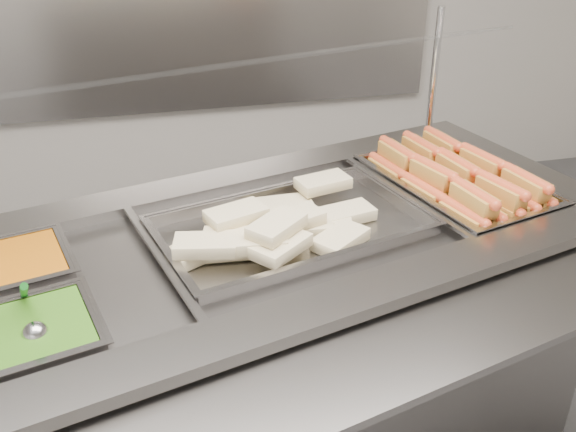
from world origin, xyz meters
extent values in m
cube|color=gray|center=(0.00, 2.45, 1.20)|extent=(3.00, 0.04, 1.20)
cube|color=gray|center=(0.10, 0.34, 0.46)|extent=(2.05, 1.26, 0.92)
cube|color=gray|center=(0.20, -0.02, 0.94)|extent=(1.97, 0.64, 0.03)
cube|color=gray|center=(0.01, 0.70, 0.94)|extent=(1.97, 0.64, 0.03)
cube|color=gray|center=(1.00, 0.58, 0.94)|extent=(0.29, 0.62, 0.03)
cube|color=black|center=(0.10, 0.34, 0.82)|extent=(1.82, 1.02, 0.02)
cube|color=gray|center=(0.55, 0.46, 0.95)|extent=(0.17, 0.59, 0.01)
cube|color=gray|center=(-0.20, 0.26, 0.95)|extent=(0.17, 0.59, 0.01)
cube|color=gray|center=(0.24, -0.19, 0.90)|extent=(1.92, 0.74, 0.02)
cylinder|color=silver|center=(0.82, 0.89, 1.19)|extent=(0.03, 0.03, 0.47)
cube|color=silver|center=(0.05, 0.55, 1.36)|extent=(1.77, 0.74, 0.09)
cube|color=#B35509|center=(-0.60, 0.32, 0.91)|extent=(0.35, 0.30, 0.09)
cube|color=#21550D|center=(-0.52, 0.02, 0.91)|extent=(0.35, 0.30, 0.09)
cube|color=#AD6C24|center=(0.67, 0.30, 0.93)|extent=(0.10, 0.17, 0.06)
cylinder|color=red|center=(0.67, 0.30, 0.96)|extent=(0.08, 0.18, 0.03)
cube|color=#AD6C24|center=(0.62, 0.48, 0.93)|extent=(0.09, 0.17, 0.06)
cylinder|color=red|center=(0.62, 0.48, 0.96)|extent=(0.08, 0.18, 0.03)
cube|color=#AD6C24|center=(0.57, 0.66, 0.93)|extent=(0.09, 0.17, 0.06)
cylinder|color=red|center=(0.57, 0.66, 0.96)|extent=(0.07, 0.18, 0.03)
cube|color=#AD6C24|center=(0.73, 0.31, 0.94)|extent=(0.09, 0.17, 0.06)
cylinder|color=red|center=(0.73, 0.31, 0.96)|extent=(0.07, 0.18, 0.03)
cube|color=#AD6C24|center=(0.68, 0.49, 0.93)|extent=(0.10, 0.17, 0.06)
cylinder|color=red|center=(0.68, 0.49, 0.96)|extent=(0.08, 0.18, 0.03)
cube|color=#AD6C24|center=(0.63, 0.67, 0.93)|extent=(0.10, 0.17, 0.06)
cylinder|color=red|center=(0.63, 0.67, 0.96)|extent=(0.08, 0.18, 0.03)
cube|color=#AD6C24|center=(0.79, 0.33, 0.94)|extent=(0.10, 0.17, 0.06)
cylinder|color=red|center=(0.79, 0.33, 0.96)|extent=(0.08, 0.18, 0.03)
cube|color=#AD6C24|center=(0.75, 0.51, 0.94)|extent=(0.10, 0.17, 0.06)
cylinder|color=red|center=(0.75, 0.51, 0.96)|extent=(0.08, 0.18, 0.03)
cube|color=#AD6C24|center=(0.70, 0.69, 0.93)|extent=(0.09, 0.17, 0.06)
cylinder|color=red|center=(0.70, 0.69, 0.96)|extent=(0.07, 0.18, 0.03)
cube|color=#AD6C24|center=(0.86, 0.35, 0.93)|extent=(0.09, 0.17, 0.06)
cylinder|color=red|center=(0.86, 0.35, 0.96)|extent=(0.07, 0.18, 0.03)
cube|color=#AD6C24|center=(0.81, 0.53, 0.93)|extent=(0.09, 0.17, 0.06)
cylinder|color=red|center=(0.81, 0.53, 0.96)|extent=(0.07, 0.18, 0.03)
cube|color=#AD6C24|center=(0.76, 0.71, 0.94)|extent=(0.09, 0.17, 0.06)
cylinder|color=red|center=(0.76, 0.71, 0.96)|extent=(0.08, 0.18, 0.03)
cube|color=#AD6C24|center=(0.92, 0.36, 0.94)|extent=(0.09, 0.17, 0.06)
cylinder|color=red|center=(0.92, 0.36, 0.96)|extent=(0.07, 0.18, 0.03)
cube|color=#AD6C24|center=(0.87, 0.54, 0.93)|extent=(0.10, 0.17, 0.06)
cylinder|color=red|center=(0.87, 0.54, 0.96)|extent=(0.08, 0.18, 0.03)
cube|color=#AD6C24|center=(0.83, 0.72, 0.93)|extent=(0.10, 0.17, 0.06)
cylinder|color=red|center=(0.83, 0.72, 0.96)|extent=(0.08, 0.18, 0.03)
cube|color=#AD6C24|center=(0.69, 0.30, 0.99)|extent=(0.09, 0.17, 0.06)
cylinder|color=red|center=(0.69, 0.30, 1.01)|extent=(0.07, 0.18, 0.03)
cube|color=#AD6C24|center=(0.65, 0.49, 0.99)|extent=(0.10, 0.17, 0.06)
cylinder|color=red|center=(0.65, 0.49, 1.01)|extent=(0.09, 0.18, 0.03)
cube|color=#AD6C24|center=(0.60, 0.66, 0.99)|extent=(0.09, 0.17, 0.06)
cylinder|color=red|center=(0.60, 0.66, 1.01)|extent=(0.07, 0.18, 0.03)
cube|color=#AD6C24|center=(0.80, 0.33, 0.99)|extent=(0.10, 0.17, 0.06)
cylinder|color=red|center=(0.80, 0.33, 1.01)|extent=(0.08, 0.18, 0.03)
cube|color=#AD6C24|center=(0.75, 0.52, 0.99)|extent=(0.08, 0.17, 0.06)
cylinder|color=red|center=(0.75, 0.52, 1.01)|extent=(0.06, 0.18, 0.03)
cube|color=#AD6C24|center=(0.70, 0.68, 0.99)|extent=(0.09, 0.17, 0.06)
cylinder|color=red|center=(0.70, 0.68, 1.01)|extent=(0.07, 0.18, 0.03)
cube|color=#AD6C24|center=(0.90, 0.36, 0.99)|extent=(0.09, 0.17, 0.06)
cylinder|color=red|center=(0.90, 0.36, 1.01)|extent=(0.07, 0.18, 0.03)
cube|color=#AD6C24|center=(0.85, 0.54, 0.99)|extent=(0.09, 0.17, 0.06)
cylinder|color=red|center=(0.85, 0.54, 1.01)|extent=(0.08, 0.18, 0.03)
cube|color=#AD6C24|center=(0.79, 0.71, 0.99)|extent=(0.08, 0.17, 0.06)
cylinder|color=red|center=(0.79, 0.71, 1.01)|extent=(0.06, 0.18, 0.03)
cube|color=beige|center=(0.34, 0.39, 0.94)|extent=(0.17, 0.12, 0.03)
cube|color=beige|center=(0.26, 0.36, 0.94)|extent=(0.18, 0.12, 0.03)
cube|color=beige|center=(0.18, 0.48, 0.94)|extent=(0.16, 0.09, 0.03)
cube|color=beige|center=(0.20, 0.34, 0.95)|extent=(0.16, 0.10, 0.03)
cube|color=beige|center=(0.28, 0.25, 0.94)|extent=(0.18, 0.17, 0.03)
cube|color=beige|center=(-0.10, 0.29, 0.94)|extent=(0.18, 0.15, 0.03)
cube|color=beige|center=(0.16, 0.41, 0.94)|extent=(0.18, 0.14, 0.03)
cube|color=beige|center=(-0.02, 0.28, 0.95)|extent=(0.17, 0.10, 0.03)
cube|color=beige|center=(0.31, 0.53, 0.98)|extent=(0.18, 0.13, 0.03)
cube|color=beige|center=(-0.01, 0.26, 0.98)|extent=(0.18, 0.12, 0.03)
cube|color=beige|center=(0.04, 0.23, 0.98)|extent=(0.17, 0.10, 0.03)
cube|color=beige|center=(-0.09, 0.25, 0.98)|extent=(0.17, 0.12, 0.03)
cube|color=beige|center=(0.10, 0.20, 0.98)|extent=(0.18, 0.17, 0.03)
cube|color=beige|center=(0.17, 0.33, 0.98)|extent=(0.18, 0.14, 0.03)
cube|color=beige|center=(0.10, 0.24, 1.01)|extent=(0.18, 0.17, 0.03)
cube|color=beige|center=(0.01, 0.34, 1.01)|extent=(0.18, 0.14, 0.03)
sphere|color=#B0B0B5|center=(-0.48, 0.01, 0.95)|extent=(0.06, 0.06, 0.06)
cylinder|color=#12681A|center=(-0.51, 0.09, 1.02)|extent=(0.05, 0.15, 0.12)
camera|label=1|loc=(-0.21, -1.18, 1.83)|focal=40.00mm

